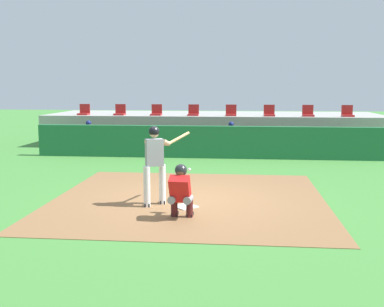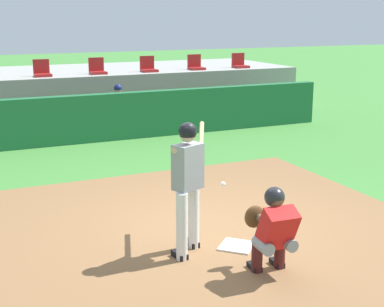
# 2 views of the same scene
# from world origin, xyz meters

# --- Properties ---
(ground_plane) EXTENTS (80.00, 80.00, 0.00)m
(ground_plane) POSITION_xyz_m (0.00, 0.00, 0.00)
(ground_plane) COLOR #428438
(dirt_infield) EXTENTS (6.40, 6.40, 0.01)m
(dirt_infield) POSITION_xyz_m (0.00, 0.00, 0.01)
(dirt_infield) COLOR olive
(dirt_infield) RESTS_ON ground
(home_plate) EXTENTS (0.62, 0.62, 0.02)m
(home_plate) POSITION_xyz_m (0.00, -0.80, 0.02)
(home_plate) COLOR white
(home_plate) RESTS_ON dirt_infield
(batter_at_plate) EXTENTS (0.93, 1.21, 1.80)m
(batter_at_plate) POSITION_xyz_m (-0.68, -0.69, 1.04)
(batter_at_plate) COLOR silver
(batter_at_plate) RESTS_ON ground
(catcher_crouched) EXTENTS (0.50, 1.75, 1.13)m
(catcher_crouched) POSITION_xyz_m (0.01, -1.67, 0.61)
(catcher_crouched) COLOR gray
(catcher_crouched) RESTS_ON ground
(dugout_wall) EXTENTS (13.00, 0.30, 1.20)m
(dugout_wall) POSITION_xyz_m (0.00, 6.50, 0.60)
(dugout_wall) COLOR #1E6638
(dugout_wall) RESTS_ON ground
(dugout_bench) EXTENTS (11.80, 0.44, 0.45)m
(dugout_bench) POSITION_xyz_m (0.00, 7.50, 0.23)
(dugout_bench) COLOR olive
(dugout_bench) RESTS_ON ground
(dugout_player_1) EXTENTS (0.49, 0.70, 1.30)m
(dugout_player_1) POSITION_xyz_m (0.86, 7.34, 0.67)
(dugout_player_1) COLOR #939399
(dugout_player_1) RESTS_ON ground
(stands_platform) EXTENTS (15.00, 4.40, 1.40)m
(stands_platform) POSITION_xyz_m (0.00, 10.90, 0.70)
(stands_platform) COLOR #9E9E99
(stands_platform) RESTS_ON ground
(stadium_seat_3) EXTENTS (0.46, 0.46, 0.48)m
(stadium_seat_3) POSITION_xyz_m (-0.81, 9.38, 1.53)
(stadium_seat_3) COLOR #A51E1E
(stadium_seat_3) RESTS_ON stands_platform
(stadium_seat_4) EXTENTS (0.46, 0.46, 0.48)m
(stadium_seat_4) POSITION_xyz_m (0.81, 9.38, 1.53)
(stadium_seat_4) COLOR #A51E1E
(stadium_seat_4) RESTS_ON stands_platform
(stadium_seat_5) EXTENTS (0.46, 0.46, 0.48)m
(stadium_seat_5) POSITION_xyz_m (2.44, 9.38, 1.53)
(stadium_seat_5) COLOR #A51E1E
(stadium_seat_5) RESTS_ON stands_platform
(stadium_seat_6) EXTENTS (0.46, 0.46, 0.48)m
(stadium_seat_6) POSITION_xyz_m (4.06, 9.38, 1.53)
(stadium_seat_6) COLOR #A51E1E
(stadium_seat_6) RESTS_ON stands_platform
(stadium_seat_7) EXTENTS (0.46, 0.46, 0.48)m
(stadium_seat_7) POSITION_xyz_m (5.69, 9.38, 1.53)
(stadium_seat_7) COLOR #A51E1E
(stadium_seat_7) RESTS_ON stands_platform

